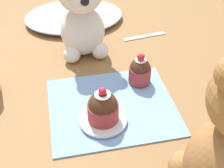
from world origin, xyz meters
The scene contains 8 objects.
ground_plane centered at (0.00, 0.00, 0.00)m, with size 4.00×4.00×0.00m, color olive.
knitted_placemat centered at (0.00, 0.00, 0.00)m, with size 0.24×0.20×0.01m, color #7A9ED1.
tulle_cloth centered at (-0.03, 0.36, 0.01)m, with size 0.27×0.21×0.03m, color silver.
teddy_bear_cream centered at (-0.03, 0.19, 0.10)m, with size 0.11×0.11×0.21m.
cupcake_near_cream_bear centered at (0.07, 0.06, 0.03)m, with size 0.04×0.04×0.07m.
saucer_plate centered at (-0.02, -0.04, 0.01)m, with size 0.09×0.09×0.01m, color silver.
cupcake_near_tan_bear centered at (-0.02, -0.04, 0.04)m, with size 0.06×0.06×0.07m.
teaspoon centered at (0.13, 0.24, 0.00)m, with size 0.11×0.01×0.01m, color silver.
Camera 1 is at (-0.09, -0.42, 0.41)m, focal length 50.00 mm.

